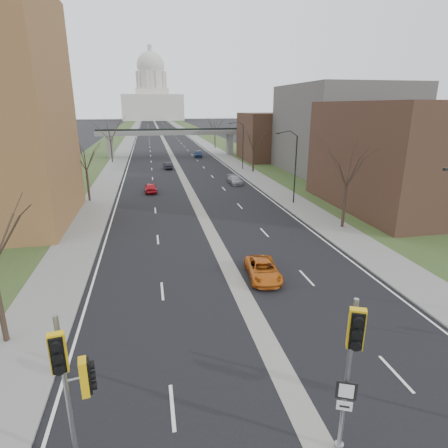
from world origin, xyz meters
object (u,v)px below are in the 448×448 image
object	(u,v)px
car_right_near	(263,270)
car_right_far	(198,154)
signal_pole_median	(352,355)
car_left_far	(168,166)
car_right_mid	(235,180)
car_left_near	(151,188)
signal_pole_left	(71,375)

from	to	relation	value
car_right_near	car_right_far	bearing A→B (deg)	91.91
signal_pole_median	car_left_far	bearing A→B (deg)	116.27
car_left_far	car_right_mid	bearing A→B (deg)	114.50
car_left_near	car_right_mid	xyz separation A→B (m)	(12.79, 3.51, -0.06)
car_left_far	car_right_far	bearing A→B (deg)	-121.92
car_left_far	car_right_near	bearing A→B (deg)	89.31
car_left_far	car_right_near	size ratio (longest dim) A/B	0.85
car_left_near	car_left_far	xyz separation A→B (m)	(3.40, 19.89, -0.04)
car_left_near	signal_pole_median	bearing A→B (deg)	95.13
car_left_near	car_right_near	xyz separation A→B (m)	(7.40, -29.13, -0.04)
signal_pole_left	car_right_far	world-z (taller)	signal_pole_left
signal_pole_median	signal_pole_left	bearing A→B (deg)	-164.33
signal_pole_left	car_left_near	size ratio (longest dim) A/B	1.46
signal_pole_median	car_right_mid	xyz separation A→B (m)	(6.90, 46.63, -3.51)
car_left_near	car_right_near	world-z (taller)	car_left_near
car_right_near	signal_pole_left	bearing A→B (deg)	-122.82
signal_pole_left	car_right_mid	distance (m)	48.03
signal_pole_median	car_left_near	size ratio (longest dim) A/B	1.51
car_left_near	car_left_far	distance (m)	20.18
car_right_mid	car_left_far	bearing A→B (deg)	116.79
car_right_mid	car_right_far	xyz separation A→B (m)	(-1.44, 32.30, 0.15)
car_right_far	car_right_mid	bearing A→B (deg)	-80.58
car_right_far	car_left_near	bearing A→B (deg)	-100.73
car_right_mid	car_right_far	distance (m)	32.33
signal_pole_left	signal_pole_median	bearing A→B (deg)	-17.11
signal_pole_left	car_left_far	size ratio (longest dim) A/B	1.50
car_right_near	car_left_far	bearing A→B (deg)	100.06
signal_pole_left	car_left_far	distance (m)	62.13
car_right_near	car_right_far	xyz separation A→B (m)	(3.96, 64.94, 0.14)
signal_pole_left	car_right_mid	xyz separation A→B (m)	(15.43, 45.38, -3.13)
signal_pole_left	car_left_far	world-z (taller)	signal_pole_left
car_right_mid	car_left_near	bearing A→B (deg)	-167.71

